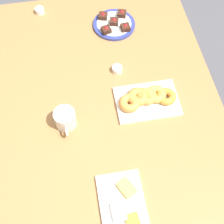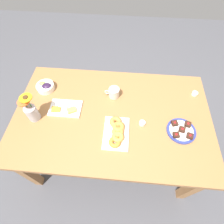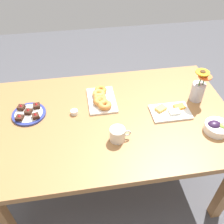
{
  "view_description": "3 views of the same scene",
  "coord_description": "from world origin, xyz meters",
  "px_view_note": "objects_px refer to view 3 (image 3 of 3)",
  "views": [
    {
      "loc": [
        0.65,
        -0.11,
        1.93
      ],
      "look_at": [
        0.0,
        0.0,
        0.78
      ],
      "focal_mm": 50.0,
      "sensor_mm": 36.0,
      "label": 1
    },
    {
      "loc": [
        -0.07,
        0.77,
        1.93
      ],
      "look_at": [
        0.0,
        0.0,
        0.78
      ],
      "focal_mm": 28.0,
      "sensor_mm": 36.0,
      "label": 2
    },
    {
      "loc": [
        -0.19,
        -1.17,
        1.87
      ],
      "look_at": [
        0.0,
        0.0,
        0.78
      ],
      "focal_mm": 40.0,
      "sensor_mm": 36.0,
      "label": 3
    }
  ],
  "objects_px": {
    "croissant_platter": "(101,99)",
    "jam_cup_honey": "(74,112)",
    "flower_vase": "(198,90)",
    "coffee_mug": "(118,134)",
    "grape_bowl": "(217,127)",
    "dessert_plate": "(29,113)",
    "dining_table": "(112,126)",
    "cheese_platter": "(170,111)"
  },
  "relations": [
    {
      "from": "dessert_plate",
      "to": "dining_table",
      "type": "bearing_deg",
      "value": -10.88
    },
    {
      "from": "croissant_platter",
      "to": "jam_cup_honey",
      "type": "distance_m",
      "value": 0.21
    },
    {
      "from": "grape_bowl",
      "to": "croissant_platter",
      "type": "bearing_deg",
      "value": 149.59
    },
    {
      "from": "cheese_platter",
      "to": "flower_vase",
      "type": "bearing_deg",
      "value": 24.97
    },
    {
      "from": "coffee_mug",
      "to": "grape_bowl",
      "type": "bearing_deg",
      "value": -2.44
    },
    {
      "from": "dessert_plate",
      "to": "coffee_mug",
      "type": "bearing_deg",
      "value": -29.24
    },
    {
      "from": "dining_table",
      "to": "flower_vase",
      "type": "relative_size",
      "value": 6.49
    },
    {
      "from": "croissant_platter",
      "to": "coffee_mug",
      "type": "bearing_deg",
      "value": -81.66
    },
    {
      "from": "dessert_plate",
      "to": "grape_bowl",
      "type": "bearing_deg",
      "value": -15.95
    },
    {
      "from": "jam_cup_honey",
      "to": "cheese_platter",
      "type": "bearing_deg",
      "value": -8.08
    },
    {
      "from": "dessert_plate",
      "to": "flower_vase",
      "type": "xyz_separation_m",
      "value": [
        1.15,
        -0.02,
        0.07
      ]
    },
    {
      "from": "coffee_mug",
      "to": "jam_cup_honey",
      "type": "distance_m",
      "value": 0.36
    },
    {
      "from": "coffee_mug",
      "to": "grape_bowl",
      "type": "distance_m",
      "value": 0.61
    },
    {
      "from": "grape_bowl",
      "to": "croissant_platter",
      "type": "xyz_separation_m",
      "value": [
        -0.66,
        0.39,
        -0.01
      ]
    },
    {
      "from": "cheese_platter",
      "to": "croissant_platter",
      "type": "relative_size",
      "value": 0.92
    },
    {
      "from": "grape_bowl",
      "to": "flower_vase",
      "type": "bearing_deg",
      "value": 90.36
    },
    {
      "from": "croissant_platter",
      "to": "dessert_plate",
      "type": "height_order",
      "value": "same"
    },
    {
      "from": "dining_table",
      "to": "coffee_mug",
      "type": "height_order",
      "value": "coffee_mug"
    },
    {
      "from": "grape_bowl",
      "to": "croissant_platter",
      "type": "height_order",
      "value": "grape_bowl"
    },
    {
      "from": "coffee_mug",
      "to": "grape_bowl",
      "type": "height_order",
      "value": "coffee_mug"
    },
    {
      "from": "croissant_platter",
      "to": "jam_cup_honey",
      "type": "height_order",
      "value": "croissant_platter"
    },
    {
      "from": "croissant_platter",
      "to": "dessert_plate",
      "type": "xyz_separation_m",
      "value": [
        -0.49,
        -0.06,
        -0.01
      ]
    },
    {
      "from": "flower_vase",
      "to": "jam_cup_honey",
      "type": "bearing_deg",
      "value": -179.1
    },
    {
      "from": "dessert_plate",
      "to": "jam_cup_honey",
      "type": "bearing_deg",
      "value": -7.05
    },
    {
      "from": "grape_bowl",
      "to": "jam_cup_honey",
      "type": "bearing_deg",
      "value": 161.12
    },
    {
      "from": "cheese_platter",
      "to": "dining_table",
      "type": "bearing_deg",
      "value": 176.64
    },
    {
      "from": "dining_table",
      "to": "dessert_plate",
      "type": "xyz_separation_m",
      "value": [
        -0.54,
        0.1,
        0.1
      ]
    },
    {
      "from": "dining_table",
      "to": "cheese_platter",
      "type": "relative_size",
      "value": 6.15
    },
    {
      "from": "dining_table",
      "to": "cheese_platter",
      "type": "xyz_separation_m",
      "value": [
        0.39,
        -0.02,
        0.1
      ]
    },
    {
      "from": "croissant_platter",
      "to": "flower_vase",
      "type": "bearing_deg",
      "value": -7.2
    },
    {
      "from": "cheese_platter",
      "to": "grape_bowl",
      "type": "bearing_deg",
      "value": -42.22
    },
    {
      "from": "jam_cup_honey",
      "to": "dessert_plate",
      "type": "distance_m",
      "value": 0.3
    },
    {
      "from": "dining_table",
      "to": "coffee_mug",
      "type": "bearing_deg",
      "value": -89.1
    },
    {
      "from": "dining_table",
      "to": "croissant_platter",
      "type": "xyz_separation_m",
      "value": [
        -0.05,
        0.16,
        0.11
      ]
    },
    {
      "from": "coffee_mug",
      "to": "croissant_platter",
      "type": "relative_size",
      "value": 0.45
    },
    {
      "from": "grape_bowl",
      "to": "dessert_plate",
      "type": "height_order",
      "value": "grape_bowl"
    },
    {
      "from": "coffee_mug",
      "to": "jam_cup_honey",
      "type": "xyz_separation_m",
      "value": [
        -0.24,
        0.27,
        -0.03
      ]
    },
    {
      "from": "cheese_platter",
      "to": "jam_cup_honey",
      "type": "relative_size",
      "value": 5.42
    },
    {
      "from": "grape_bowl",
      "to": "dessert_plate",
      "type": "bearing_deg",
      "value": 164.05
    },
    {
      "from": "dining_table",
      "to": "croissant_platter",
      "type": "relative_size",
      "value": 5.68
    },
    {
      "from": "jam_cup_honey",
      "to": "coffee_mug",
      "type": "bearing_deg",
      "value": -47.42
    },
    {
      "from": "coffee_mug",
      "to": "dining_table",
      "type": "bearing_deg",
      "value": 90.9
    }
  ]
}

